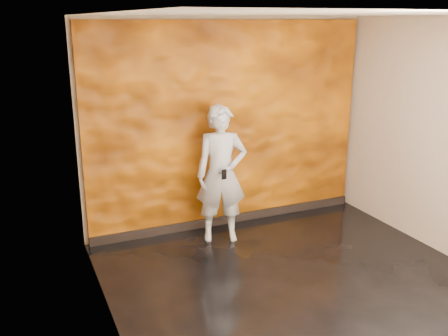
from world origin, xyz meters
TOP-DOWN VIEW (x-y plane):
  - room at (0.00, 0.00)m, footprint 4.02×4.02m
  - feature_wall at (0.00, 1.96)m, footprint 3.90×0.06m
  - baseboard at (0.00, 1.92)m, footprint 3.90×0.04m
  - man at (-0.32, 1.49)m, footprint 0.74×0.59m
  - phone at (-0.40, 1.23)m, footprint 0.07×0.02m

SIDE VIEW (x-z plane):
  - baseboard at x=0.00m, z-range 0.00..0.12m
  - man at x=-0.32m, z-range 0.00..1.76m
  - phone at x=-0.40m, z-range 0.90..1.02m
  - feature_wall at x=0.00m, z-range 0.00..2.75m
  - room at x=0.00m, z-range -0.01..2.81m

